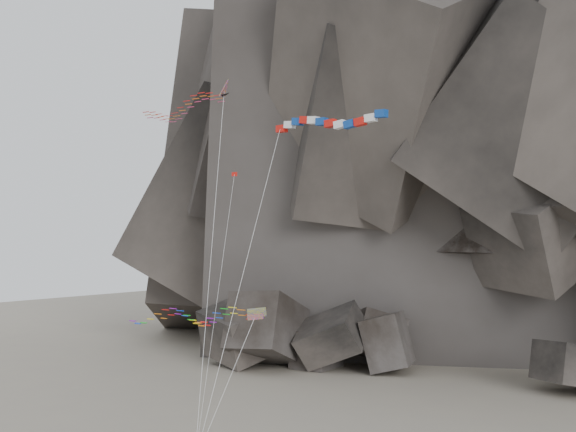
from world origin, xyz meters
The scene contains 6 objects.
headland centered at (0.00, 70.00, 42.00)m, with size 110.00×70.00×84.00m, color #544B44, non-canonical shape.
boulder_field centered at (-12.11, 31.65, 2.73)m, with size 56.00×18.70×10.35m.
delta_kite centered at (-10.28, 1.11, 25.99)m, with size 13.99×10.05×26.34m.
banner_kite centered at (2.95, 2.15, 23.72)m, with size 9.78×11.32×22.95m.
parafoil_kite centered at (-7.05, -1.54, 9.71)m, with size 13.82×6.90×9.16m.
pennant_kite centered at (-3.28, -1.67, 15.27)m, with size 3.87×8.72×18.92m.
Camera 1 is at (28.80, -42.45, 15.26)m, focal length 45.00 mm.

